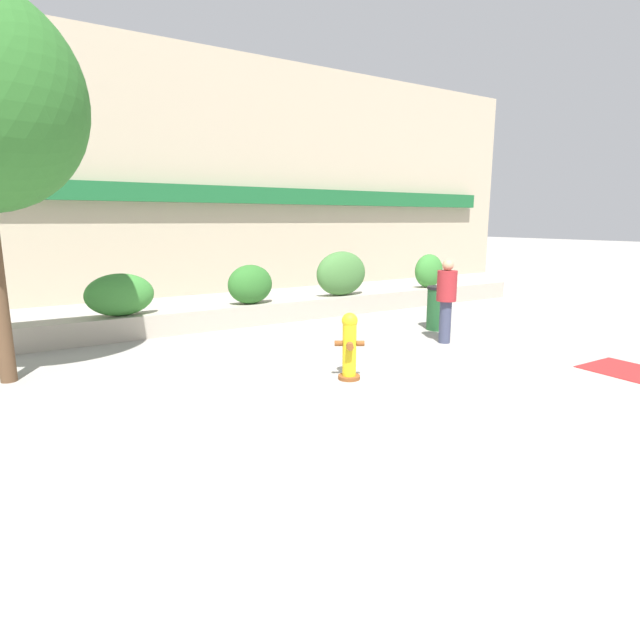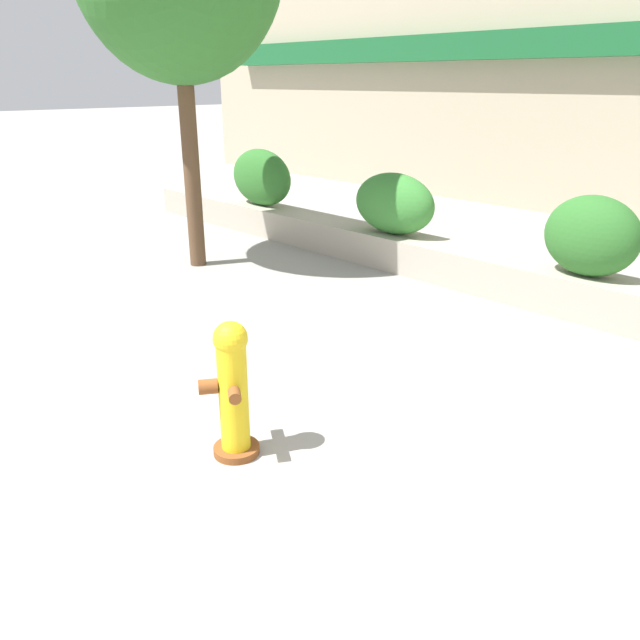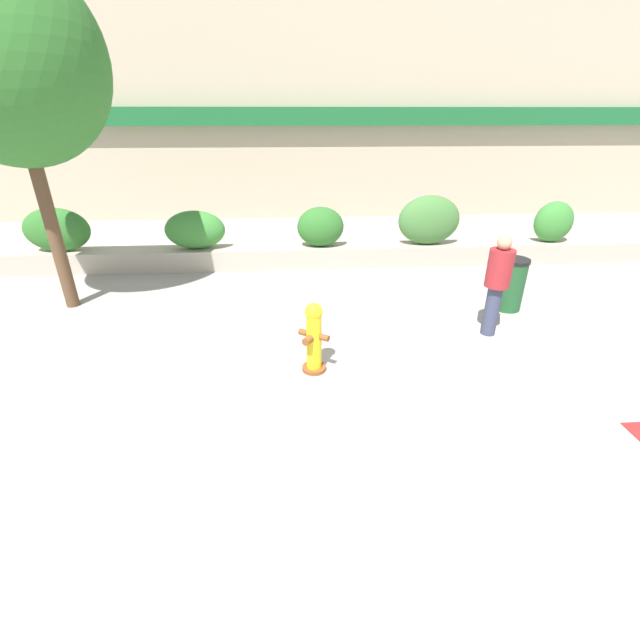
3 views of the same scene
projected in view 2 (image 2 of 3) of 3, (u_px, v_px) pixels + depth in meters
The scene contains 6 objects.
ground_plane at pixel (119, 548), 3.81m from camera, with size 120.00×120.00×0.00m, color #9E9991.
planter_wall_low at pixel (575, 293), 7.59m from camera, with size 18.00×0.70×0.50m, color #ADA393.
hedge_bush_0 at pixel (261, 177), 11.41m from camera, with size 1.52×0.57×1.02m, color #2D6B28.
hedge_bush_1 at pixel (394, 204), 9.30m from camera, with size 1.42×0.68×0.90m, color #387F33.
hedge_bush_2 at pixel (592, 236), 7.27m from camera, with size 1.13×0.70×0.95m, color #2D6B28.
fire_hydrant at pixel (233, 389), 4.59m from camera, with size 0.49×0.49×1.08m.
Camera 2 is at (3.06, -1.22, 2.68)m, focal length 35.00 mm.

